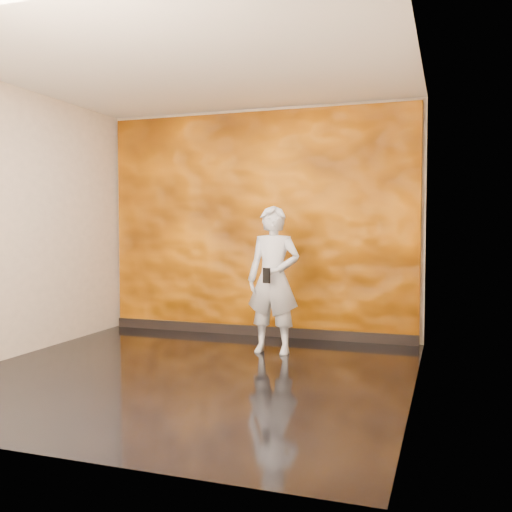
# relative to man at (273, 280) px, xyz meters

# --- Properties ---
(room) EXTENTS (4.02, 4.02, 2.81)m
(room) POSITION_rel_man_xyz_m (-0.48, -1.07, 0.61)
(room) COLOR black
(room) RESTS_ON ground
(feature_wall) EXTENTS (3.90, 0.06, 2.75)m
(feature_wall) POSITION_rel_man_xyz_m (-0.48, 0.89, 0.59)
(feature_wall) COLOR orange
(feature_wall) RESTS_ON ground
(baseboard) EXTENTS (3.90, 0.04, 0.12)m
(baseboard) POSITION_rel_man_xyz_m (-0.48, 0.85, -0.73)
(baseboard) COLOR black
(baseboard) RESTS_ON ground
(man) EXTENTS (0.58, 0.38, 1.57)m
(man) POSITION_rel_man_xyz_m (0.00, 0.00, 0.00)
(man) COLOR #A7ABB7
(man) RESTS_ON ground
(phone) EXTENTS (0.09, 0.04, 0.16)m
(phone) POSITION_rel_man_xyz_m (-0.01, -0.22, 0.06)
(phone) COLOR black
(phone) RESTS_ON man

